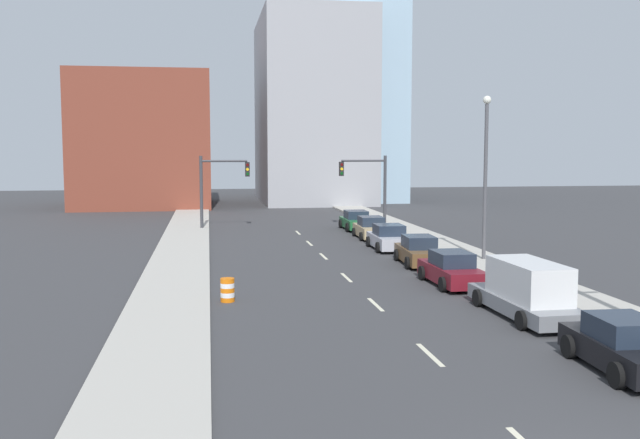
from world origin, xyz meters
name	(u,v)px	position (x,y,z in m)	size (l,w,h in m)	color
sidewalk_left	(189,223)	(-8.03, 48.05, 0.07)	(3.19, 96.10, 0.14)	#ADA89E
sidewalk_right	(380,220)	(8.03, 48.05, 0.07)	(3.19, 96.10, 0.14)	#ADA89E
lane_stripe_at_9m	(430,355)	(0.00, 8.83, 0.00)	(0.16, 2.40, 0.01)	beige
lane_stripe_at_16m	(376,304)	(0.00, 15.78, 0.00)	(0.16, 2.40, 0.01)	beige
lane_stripe_at_22m	(346,277)	(0.00, 21.78, 0.00)	(0.16, 2.40, 0.01)	beige
lane_stripe_at_29m	(323,256)	(0.00, 28.63, 0.00)	(0.16, 2.40, 0.01)	beige
lane_stripe_at_34m	(309,243)	(0.00, 34.38, 0.00)	(0.16, 2.40, 0.01)	beige
lane_stripe_at_40m	(298,233)	(0.00, 40.35, 0.00)	(0.16, 2.40, 0.01)	beige
building_brick_left	(145,141)	(-13.17, 68.39, 7.00)	(14.00, 16.00, 14.01)	brown
building_office_center	(311,111)	(5.64, 72.39, 10.63)	(12.00, 20.00, 21.25)	#99999E
building_glass_right	(338,69)	(9.51, 76.39, 15.93)	(13.00, 20.00, 31.85)	#99B7CC
traffic_signal_left	(216,182)	(-5.86, 43.52, 3.61)	(3.78, 0.35, 5.60)	#38383D
traffic_signal_right	(371,181)	(6.21, 43.52, 3.61)	(3.78, 0.35, 5.60)	#38383D
traffic_barrel	(227,290)	(-5.73, 17.21, 0.47)	(0.56, 0.56, 0.95)	orange
street_lamp	(486,167)	(8.32, 25.46, 5.13)	(0.44, 0.44, 8.92)	#4C4C51
sedan_black	(623,347)	(4.74, 6.50, 0.69)	(2.16, 4.37, 1.51)	black
box_truck_gray	(526,291)	(4.88, 12.83, 0.98)	(2.31, 6.04, 2.07)	slate
sedan_maroon	(452,270)	(4.29, 19.19, 0.69)	(2.07, 4.62, 1.52)	maroon
sedan_brown	(419,252)	(4.51, 24.94, 0.70)	(2.21, 4.55, 1.54)	brown
sedan_silver	(389,238)	(4.39, 30.79, 0.69)	(2.22, 4.41, 1.53)	#B2B2BC
sedan_tan	(371,229)	(4.54, 36.28, 0.68)	(2.12, 4.31, 1.51)	tan
sedan_green	(356,221)	(4.59, 41.58, 0.67)	(2.08, 4.42, 1.46)	#1E6033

